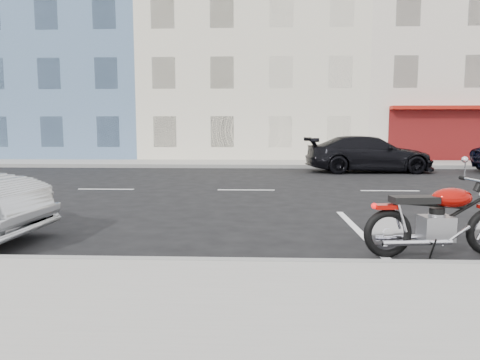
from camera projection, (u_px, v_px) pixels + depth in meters
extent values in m
plane|color=black|center=(318.00, 190.00, 11.95)|extent=(120.00, 120.00, 0.00)
cube|color=gray|center=(189.00, 163.00, 20.77)|extent=(80.00, 3.40, 0.15)
cube|color=gray|center=(183.00, 166.00, 19.08)|extent=(80.00, 0.12, 0.16)
cube|color=slate|center=(69.00, 56.00, 27.92)|extent=(12.00, 12.00, 13.00)
cube|color=beige|center=(253.00, 67.00, 27.54)|extent=(12.00, 12.00, 11.50)
cube|color=beige|center=(458.00, 57.00, 26.97)|extent=(14.00, 12.00, 12.50)
torus|color=black|center=(441.00, 233.00, 5.68)|extent=(0.66, 0.18, 0.65)
cube|color=#920A05|center=(439.00, 207.00, 5.63)|extent=(0.31, 0.19, 0.06)
cube|color=black|center=(467.00, 200.00, 5.65)|extent=(0.63, 0.32, 0.09)
cylinder|color=silver|center=(471.00, 243.00, 5.58)|extent=(0.92, 0.18, 0.08)
cylinder|color=silver|center=(459.00, 238.00, 5.85)|extent=(0.92, 0.18, 0.08)
imported|color=black|center=(369.00, 154.00, 17.15)|extent=(5.10, 2.29, 1.45)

